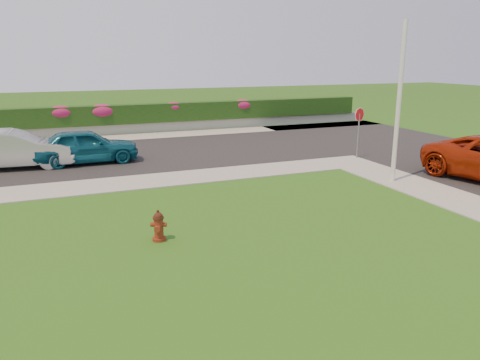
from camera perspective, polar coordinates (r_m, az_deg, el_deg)
name	(u,v)px	position (r m, az deg, el deg)	size (l,w,h in m)	color
ground	(313,280)	(9.78, 8.83, -11.99)	(120.00, 120.00, 0.00)	black
street_far	(46,161)	(21.89, -22.57, 2.12)	(26.00, 8.00, 0.04)	black
sidewalk_far	(13,194)	(17.08, -25.91, -1.55)	(24.00, 2.00, 0.04)	gray
curb_corner	(347,162)	(20.59, 12.92, 2.15)	(2.00, 2.00, 0.04)	gray
sidewalk_beyond	(123,138)	(27.05, -14.08, 5.02)	(34.00, 2.00, 0.04)	gray
retaining_wall	(119,129)	(28.47, -14.55, 6.03)	(34.00, 0.40, 0.60)	gray
hedge	(118,114)	(28.46, -14.69, 7.75)	(32.00, 0.90, 1.10)	black
fire_hydrant	(159,226)	(11.65, -9.90, -5.58)	(0.40, 0.38, 0.78)	#511E0C
sedan_teal	(86,146)	(20.69, -18.29, 3.95)	(1.72, 4.28, 1.46)	#0C4A5F
sedan_silver	(13,149)	(20.83, -25.90, 3.39)	(1.62, 4.66, 1.53)	#A0A3A7
utility_pole	(399,104)	(17.34, 18.78, 8.77)	(0.16, 0.16, 5.60)	silver
stop_sign	(359,121)	(21.28, 14.31, 6.94)	(0.60, 0.19, 2.26)	slate
flower_clump_c	(61,112)	(28.11, -20.99, 7.71)	(1.47, 0.94, 0.73)	#AD1D57
flower_clump_d	(102,111)	(28.24, -16.47, 8.06)	(1.57, 1.01, 0.79)	#AD1D57
flower_clump_e	(174,107)	(28.95, -8.07, 8.81)	(1.20, 0.77, 0.60)	#AD1D57
flower_clump_f	(242,105)	(30.34, 0.27, 9.14)	(1.40, 0.90, 0.70)	#AD1D57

